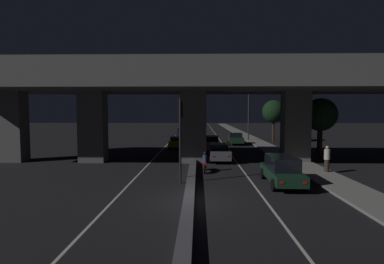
{
  "coord_description": "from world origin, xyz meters",
  "views": [
    {
      "loc": [
        0.44,
        -13.96,
        4.28
      ],
      "look_at": [
        -0.41,
        24.27,
        1.68
      ],
      "focal_mm": 28.0,
      "sensor_mm": 36.0,
      "label": 1
    }
  ],
  "objects_px": {
    "car_dark_green_lead": "(282,170)",
    "car_dark_blue_second_oncoming": "(183,133)",
    "motorcycle_black_filtering_far": "(202,143)",
    "car_taxi_yellow_third": "(211,143)",
    "street_lamp": "(246,105)",
    "traffic_light_left_of_median": "(180,126)",
    "pedestrian_on_sidewalk": "(327,159)",
    "car_taxi_yellow_lead_oncoming": "(178,142)",
    "motorcycle_white_filtering_mid": "(199,149)",
    "car_grey_second": "(218,152)",
    "motorcycle_red_filtering_near": "(205,163)",
    "car_dark_green_fourth": "(236,139)"
  },
  "relations": [
    {
      "from": "motorcycle_red_filtering_near",
      "to": "car_dark_blue_second_oncoming",
      "type": "bearing_deg",
      "value": 9.42
    },
    {
      "from": "car_taxi_yellow_lead_oncoming",
      "to": "traffic_light_left_of_median",
      "type": "bearing_deg",
      "value": 2.95
    },
    {
      "from": "car_dark_green_lead",
      "to": "car_dark_green_fourth",
      "type": "xyz_separation_m",
      "value": [
        -0.05,
        21.62,
        -0.13
      ]
    },
    {
      "from": "traffic_light_left_of_median",
      "to": "motorcycle_white_filtering_mid",
      "type": "height_order",
      "value": "traffic_light_left_of_median"
    },
    {
      "from": "car_dark_green_lead",
      "to": "car_taxi_yellow_lead_oncoming",
      "type": "xyz_separation_m",
      "value": [
        -7.38,
        17.78,
        -0.18
      ]
    },
    {
      "from": "car_dark_green_lead",
      "to": "car_taxi_yellow_third",
      "type": "relative_size",
      "value": 1.09
    },
    {
      "from": "car_dark_green_lead",
      "to": "car_grey_second",
      "type": "xyz_separation_m",
      "value": [
        -3.15,
        8.72,
        -0.11
      ]
    },
    {
      "from": "street_lamp",
      "to": "car_taxi_yellow_lead_oncoming",
      "type": "relative_size",
      "value": 2.08
    },
    {
      "from": "traffic_light_left_of_median",
      "to": "pedestrian_on_sidewalk",
      "type": "bearing_deg",
      "value": 16.21
    },
    {
      "from": "street_lamp",
      "to": "traffic_light_left_of_median",
      "type": "bearing_deg",
      "value": -107.03
    },
    {
      "from": "car_dark_green_lead",
      "to": "motorcycle_black_filtering_far",
      "type": "distance_m",
      "value": 18.65
    },
    {
      "from": "car_dark_green_lead",
      "to": "car_dark_blue_second_oncoming",
      "type": "xyz_separation_m",
      "value": [
        -7.44,
        31.04,
        -0.04
      ]
    },
    {
      "from": "car_dark_green_fourth",
      "to": "motorcycle_red_filtering_near",
      "type": "xyz_separation_m",
      "value": [
        -4.37,
        -17.95,
        -0.14
      ]
    },
    {
      "from": "street_lamp",
      "to": "car_dark_green_lead",
      "type": "bearing_deg",
      "value": -94.43
    },
    {
      "from": "car_dark_blue_second_oncoming",
      "to": "motorcycle_black_filtering_far",
      "type": "xyz_separation_m",
      "value": [
        2.92,
        -12.94,
        -0.22
      ]
    },
    {
      "from": "car_dark_green_lead",
      "to": "motorcycle_red_filtering_near",
      "type": "height_order",
      "value": "car_dark_green_lead"
    },
    {
      "from": "car_dark_green_lead",
      "to": "motorcycle_white_filtering_mid",
      "type": "bearing_deg",
      "value": 23.45
    },
    {
      "from": "car_taxi_yellow_lead_oncoming",
      "to": "car_dark_blue_second_oncoming",
      "type": "height_order",
      "value": "car_dark_blue_second_oncoming"
    },
    {
      "from": "car_dark_green_fourth",
      "to": "motorcycle_white_filtering_mid",
      "type": "distance_m",
      "value": 11.08
    },
    {
      "from": "car_dark_green_lead",
      "to": "motorcycle_black_filtering_far",
      "type": "relative_size",
      "value": 2.39
    },
    {
      "from": "traffic_light_left_of_median",
      "to": "street_lamp",
      "type": "relative_size",
      "value": 0.57
    },
    {
      "from": "pedestrian_on_sidewalk",
      "to": "traffic_light_left_of_median",
      "type": "bearing_deg",
      "value": -163.79
    },
    {
      "from": "car_dark_green_lead",
      "to": "traffic_light_left_of_median",
      "type": "bearing_deg",
      "value": 87.71
    },
    {
      "from": "car_dark_blue_second_oncoming",
      "to": "motorcycle_black_filtering_far",
      "type": "bearing_deg",
      "value": 13.61
    },
    {
      "from": "motorcycle_black_filtering_far",
      "to": "car_dark_green_lead",
      "type": "bearing_deg",
      "value": -170.31
    },
    {
      "from": "car_grey_second",
      "to": "pedestrian_on_sidewalk",
      "type": "height_order",
      "value": "pedestrian_on_sidewalk"
    },
    {
      "from": "car_dark_green_lead",
      "to": "car_taxi_yellow_third",
      "type": "xyz_separation_m",
      "value": [
        -3.49,
        15.4,
        -0.03
      ]
    },
    {
      "from": "motorcycle_white_filtering_mid",
      "to": "pedestrian_on_sidewalk",
      "type": "bearing_deg",
      "value": -135.3
    },
    {
      "from": "traffic_light_left_of_median",
      "to": "car_grey_second",
      "type": "bearing_deg",
      "value": 71.41
    },
    {
      "from": "motorcycle_black_filtering_far",
      "to": "motorcycle_white_filtering_mid",
      "type": "bearing_deg",
      "value": 173.04
    },
    {
      "from": "street_lamp",
      "to": "motorcycle_red_filtering_near",
      "type": "bearing_deg",
      "value": -105.82
    },
    {
      "from": "street_lamp",
      "to": "car_dark_green_lead",
      "type": "relative_size",
      "value": 1.92
    },
    {
      "from": "car_grey_second",
      "to": "pedestrian_on_sidewalk",
      "type": "xyz_separation_m",
      "value": [
        7.15,
        -5.49,
        0.26
      ]
    },
    {
      "from": "car_taxi_yellow_third",
      "to": "motorcycle_red_filtering_near",
      "type": "relative_size",
      "value": 2.16
    },
    {
      "from": "car_taxi_yellow_third",
      "to": "motorcycle_red_filtering_near",
      "type": "height_order",
      "value": "car_taxi_yellow_third"
    },
    {
      "from": "car_dark_green_fourth",
      "to": "street_lamp",
      "type": "bearing_deg",
      "value": -21.86
    },
    {
      "from": "car_dark_green_fourth",
      "to": "car_taxi_yellow_lead_oncoming",
      "type": "distance_m",
      "value": 8.28
    },
    {
      "from": "car_grey_second",
      "to": "car_dark_green_fourth",
      "type": "distance_m",
      "value": 13.27
    },
    {
      "from": "car_taxi_yellow_lead_oncoming",
      "to": "motorcycle_black_filtering_far",
      "type": "relative_size",
      "value": 2.21
    },
    {
      "from": "street_lamp",
      "to": "car_taxi_yellow_third",
      "type": "distance_m",
      "value": 13.19
    },
    {
      "from": "traffic_light_left_of_median",
      "to": "motorcycle_white_filtering_mid",
      "type": "distance_m",
      "value": 11.69
    },
    {
      "from": "motorcycle_red_filtering_near",
      "to": "pedestrian_on_sidewalk",
      "type": "xyz_separation_m",
      "value": [
        8.42,
        -0.44,
        0.42
      ]
    },
    {
      "from": "car_dark_green_fourth",
      "to": "car_taxi_yellow_lead_oncoming",
      "type": "relative_size",
      "value": 0.93
    },
    {
      "from": "car_taxi_yellow_third",
      "to": "motorcycle_white_filtering_mid",
      "type": "distance_m",
      "value": 4.02
    },
    {
      "from": "car_grey_second",
      "to": "car_taxi_yellow_third",
      "type": "height_order",
      "value": "car_taxi_yellow_third"
    },
    {
      "from": "car_grey_second",
      "to": "motorcycle_white_filtering_mid",
      "type": "xyz_separation_m",
      "value": [
        -1.67,
        2.9,
        -0.15
      ]
    },
    {
      "from": "motorcycle_black_filtering_far",
      "to": "car_taxi_yellow_third",
      "type": "bearing_deg",
      "value": -163.35
    },
    {
      "from": "street_lamp",
      "to": "car_taxi_yellow_third",
      "type": "xyz_separation_m",
      "value": [
        -5.54,
        -11.12,
        -4.43
      ]
    },
    {
      "from": "car_taxi_yellow_lead_oncoming",
      "to": "motorcycle_black_filtering_far",
      "type": "xyz_separation_m",
      "value": [
        2.86,
        0.32,
        -0.09
      ]
    },
    {
      "from": "traffic_light_left_of_median",
      "to": "car_taxi_yellow_third",
      "type": "relative_size",
      "value": 1.19
    }
  ]
}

